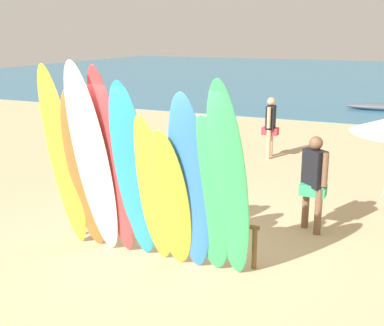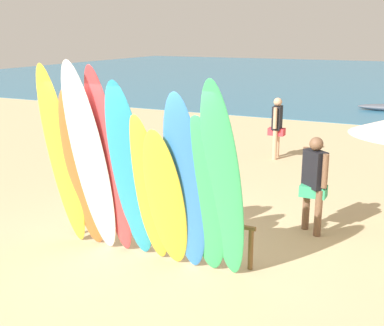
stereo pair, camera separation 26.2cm
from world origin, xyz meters
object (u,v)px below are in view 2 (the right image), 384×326
object	(u,v)px
surfboard_green_8	(205,198)
beachgoer_midbeach	(123,151)
surfboard_yellow_6	(166,200)
beachgoer_by_water	(277,124)
surfboard_yellow_5	(149,191)
surfboard_rack	(158,218)
surfboard_red_3	(109,165)
surfboard_blue_7	(185,186)
beachgoer_strolling	(314,179)
surfboard_orange_1	(83,171)
surfboard_white_2	(90,162)
surfboard_green_9	(223,185)
surfboard_yellow_0	(62,159)
surfboard_teal_4	(130,174)

from	to	relation	value
surfboard_green_8	beachgoer_midbeach	world-z (taller)	surfboard_green_8
surfboard_yellow_6	surfboard_green_8	size ratio (longest dim) A/B	0.91
beachgoer_by_water	surfboard_yellow_5	bearing A→B (deg)	-2.88
surfboard_rack	surfboard_red_3	distance (m)	1.12
surfboard_blue_7	surfboard_green_8	size ratio (longest dim) A/B	1.12
surfboard_red_3	surfboard_yellow_5	world-z (taller)	surfboard_red_3
surfboard_green_8	beachgoer_strolling	size ratio (longest dim) A/B	1.45
beachgoer_midbeach	beachgoer_strolling	distance (m)	3.88
surfboard_red_3	beachgoer_strolling	world-z (taller)	surfboard_red_3
surfboard_rack	surfboard_orange_1	size ratio (longest dim) A/B	1.19
surfboard_white_2	surfboard_green_8	bearing A→B (deg)	4.57
surfboard_yellow_6	surfboard_green_9	size ratio (longest dim) A/B	0.76
surfboard_orange_1	surfboard_blue_7	xyz separation A→B (m)	(1.65, -0.05, 0.02)
beachgoer_midbeach	surfboard_yellow_0	bearing A→B (deg)	-152.29
surfboard_green_8	surfboard_red_3	bearing A→B (deg)	-178.21
surfboard_teal_4	surfboard_red_3	bearing A→B (deg)	170.50
beachgoer_by_water	surfboard_rack	bearing A→B (deg)	-4.14
surfboard_yellow_6	surfboard_blue_7	distance (m)	0.38
surfboard_yellow_5	surfboard_blue_7	world-z (taller)	surfboard_blue_7
surfboard_yellow_5	surfboard_blue_7	size ratio (longest dim) A/B	0.88
surfboard_green_8	surfboard_white_2	bearing A→B (deg)	-175.42
surfboard_white_2	surfboard_orange_1	bearing A→B (deg)	155.37
surfboard_yellow_0	surfboard_teal_4	bearing A→B (deg)	-0.36
surfboard_yellow_6	surfboard_green_8	distance (m)	0.56
surfboard_rack	surfboard_teal_4	size ratio (longest dim) A/B	1.11
surfboard_red_3	surfboard_green_8	xyz separation A→B (m)	(1.44, 0.01, -0.27)
surfboard_red_3	surfboard_green_8	world-z (taller)	surfboard_red_3
surfboard_rack	surfboard_yellow_0	size ratio (longest dim) A/B	1.06
surfboard_white_2	beachgoer_strolling	bearing A→B (deg)	42.06
surfboard_blue_7	surfboard_teal_4	bearing A→B (deg)	179.11
surfboard_yellow_5	beachgoer_by_water	world-z (taller)	surfboard_yellow_5
beachgoer_strolling	surfboard_green_9	bearing A→B (deg)	-65.45
surfboard_orange_1	surfboard_red_3	distance (m)	0.50
surfboard_red_3	beachgoer_by_water	xyz separation A→B (m)	(0.42, 6.63, -0.49)
surfboard_yellow_5	surfboard_yellow_6	xyz separation A→B (m)	(0.27, -0.03, -0.08)
surfboard_green_8	beachgoer_by_water	world-z (taller)	surfboard_green_8
surfboard_yellow_0	surfboard_yellow_5	xyz separation A→B (m)	(1.42, 0.02, -0.29)
surfboard_teal_4	beachgoer_strolling	xyz separation A→B (m)	(1.99, 2.20, -0.39)
surfboard_yellow_5	surfboard_blue_7	bearing A→B (deg)	-1.61
surfboard_teal_4	beachgoer_by_water	distance (m)	6.68
surfboard_teal_4	beachgoer_midbeach	size ratio (longest dim) A/B	1.80
beachgoer_strolling	beachgoer_by_water	bearing A→B (deg)	153.76
surfboard_red_3	surfboard_blue_7	distance (m)	1.19
surfboard_red_3	surfboard_blue_7	size ratio (longest dim) A/B	1.11
surfboard_white_2	beachgoer_midbeach	bearing A→B (deg)	116.37
surfboard_yellow_6	surfboard_teal_4	bearing A→B (deg)	-176.50
surfboard_yellow_6	beachgoer_by_water	distance (m)	6.67
surfboard_rack	beachgoer_strolling	world-z (taller)	beachgoer_strolling
surfboard_rack	surfboard_orange_1	xyz separation A→B (m)	(-0.94, -0.49, 0.73)
surfboard_yellow_0	surfboard_blue_7	distance (m)	1.99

